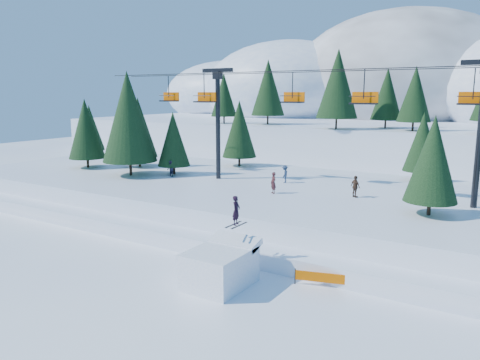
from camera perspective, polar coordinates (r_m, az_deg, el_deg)
The scene contains 10 objects.
ground at distance 26.41m, azimuth -8.64°, elevation -13.05°, with size 160.00×160.00×0.00m, color white.
mid_shelf at distance 40.70m, azimuth 7.91°, elevation -2.74°, with size 70.00×22.00×2.50m, color white.
berm at distance 32.30m, azimuth 0.60°, elevation -7.44°, with size 70.00×6.00×1.10m, color white.
mountain_ridge at distance 94.01m, azimuth 19.09°, elevation 9.41°, with size 119.00×61.29×26.46m.
jump_kicker at distance 26.31m, azimuth -2.38°, elevation -10.36°, with size 3.02×4.29×4.80m.
chairlift at distance 38.99m, azimuth 10.75°, elevation 8.59°, with size 46.00×3.21×10.28m.
conifer_stand at distance 40.01m, azimuth 10.86°, elevation 5.51°, with size 64.08×16.56×10.27m.
distant_skiers at distance 40.17m, azimuth 8.86°, elevation 0.08°, with size 31.10×7.70×1.75m.
banner_near at distance 26.61m, azimuth 9.78°, elevation -11.63°, with size 2.76×0.81×0.90m.
banner_far at distance 26.95m, azimuth 15.65°, elevation -11.59°, with size 2.71×0.95×0.90m.
Camera 1 is at (15.86, -18.32, 10.49)m, focal length 35.00 mm.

